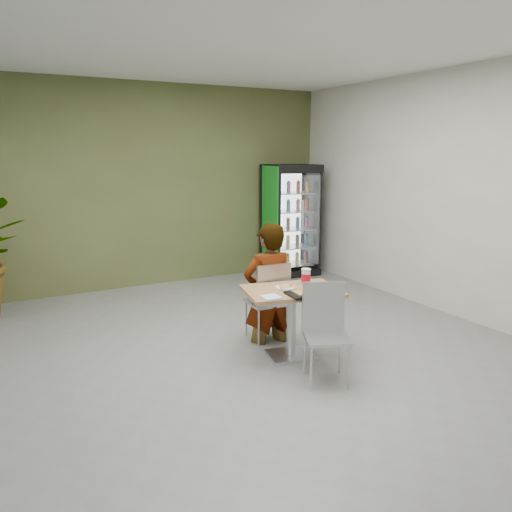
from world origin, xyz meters
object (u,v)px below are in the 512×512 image
at_px(seated_woman, 268,295).
at_px(soda_cup, 306,277).
at_px(beverage_fridge, 291,220).
at_px(chair_near, 325,324).
at_px(cafeteria_tray, 307,294).
at_px(chair_far, 270,296).
at_px(dining_table, 292,309).

relative_size(seated_woman, soda_cup, 9.39).
xyz_separation_m(soda_cup, beverage_fridge, (1.76, 3.06, 0.13)).
xyz_separation_m(chair_near, cafeteria_tray, (0.00, 0.31, 0.22)).
distance_m(chair_near, cafeteria_tray, 0.38).
bearing_deg(chair_far, beverage_fridge, -122.97).
bearing_deg(dining_table, chair_near, -87.57).
bearing_deg(beverage_fridge, cafeteria_tray, -114.06).
bearing_deg(seated_woman, dining_table, 89.99).
bearing_deg(beverage_fridge, chair_far, -120.56).
bearing_deg(seated_woman, chair_far, 86.33).
relative_size(dining_table, beverage_fridge, 0.56).
xyz_separation_m(seated_woman, soda_cup, (0.18, -0.48, 0.30)).
distance_m(dining_table, beverage_fridge, 3.72).
relative_size(chair_far, seated_woman, 0.56).
distance_m(dining_table, chair_near, 0.55).
relative_size(chair_near, beverage_fridge, 0.48).
xyz_separation_m(dining_table, soda_cup, (0.22, 0.07, 0.30)).
bearing_deg(seated_woman, soda_cup, 114.13).
bearing_deg(dining_table, chair_far, 86.83).
height_order(dining_table, soda_cup, soda_cup).
relative_size(dining_table, seated_woman, 0.65).
xyz_separation_m(dining_table, beverage_fridge, (1.97, 3.13, 0.43)).
relative_size(dining_table, soda_cup, 6.10).
distance_m(chair_far, seated_woman, 0.05).
bearing_deg(beverage_fridge, seated_woman, -120.97).
relative_size(dining_table, chair_far, 1.17).
height_order(soda_cup, cafeteria_tray, soda_cup).
height_order(chair_far, beverage_fridge, beverage_fridge).
bearing_deg(chair_far, chair_near, 93.27).
relative_size(chair_far, cafeteria_tray, 2.37).
relative_size(soda_cup, cafeteria_tray, 0.45).
bearing_deg(seated_woman, beverage_fridge, -123.39).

